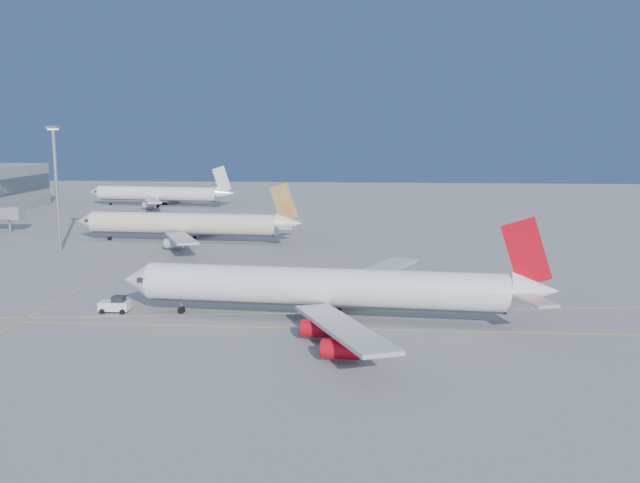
# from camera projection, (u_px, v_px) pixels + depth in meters

# --- Properties ---
(ground) EXTENTS (500.00, 500.00, 0.00)m
(ground) POSITION_uv_depth(u_px,v_px,m) (300.00, 304.00, 114.89)
(ground) COLOR slate
(ground) RESTS_ON ground
(taxiway_lines) EXTENTS (118.86, 140.00, 0.02)m
(taxiway_lines) POSITION_uv_depth(u_px,v_px,m) (219.00, 293.00, 122.21)
(taxiway_lines) COLOR #D9BF0C
(taxiway_lines) RESTS_ON ground
(airliner_virgin) EXTENTS (64.72, 57.93, 15.96)m
(airliner_virgin) POSITION_uv_depth(u_px,v_px,m) (333.00, 288.00, 104.44)
(airliner_virgin) COLOR white
(airliner_virgin) RESTS_ON ground
(airliner_etihad) EXTENTS (57.54, 53.05, 15.01)m
(airliner_etihad) POSITION_uv_depth(u_px,v_px,m) (188.00, 224.00, 174.83)
(airliner_etihad) COLOR beige
(airliner_etihad) RESTS_ON ground
(airliner_third) EXTENTS (54.71, 50.17, 14.67)m
(airliner_third) POSITION_uv_depth(u_px,v_px,m) (161.00, 194.00, 253.54)
(airliner_third) COLOR white
(airliner_third) RESTS_ON ground
(pushback_tug) EXTENTS (4.54, 2.82, 2.54)m
(pushback_tug) POSITION_uv_depth(u_px,v_px,m) (115.00, 305.00, 109.39)
(pushback_tug) COLOR white
(pushback_tug) RESTS_ON ground
(light_mast) EXTENTS (2.45, 2.45, 28.32)m
(light_mast) POSITION_uv_depth(u_px,v_px,m) (56.00, 178.00, 159.41)
(light_mast) COLOR gray
(light_mast) RESTS_ON ground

